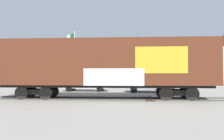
% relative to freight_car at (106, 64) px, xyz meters
% --- Properties ---
extents(ground_plane, '(260.00, 260.00, 0.00)m').
position_rel_freight_car_xyz_m(ground_plane, '(0.72, 0.00, -2.49)').
color(ground_plane, gray).
extents(track, '(59.96, 6.01, 0.08)m').
position_rel_freight_car_xyz_m(track, '(2.84, 0.21, -2.45)').
color(track, '#4C4742').
rests_on(track, ground_plane).
extents(freight_car, '(15.02, 4.06, 4.35)m').
position_rel_freight_car_xyz_m(freight_car, '(0.00, 0.00, 0.00)').
color(freight_car, '#5B2B19').
rests_on(freight_car, ground_plane).
extents(flagpole, '(1.38, 0.96, 7.20)m').
position_rel_freight_car_xyz_m(flagpole, '(-6.07, 10.87, 2.19)').
color(flagpole, silver).
rests_on(flagpole, ground_plane).
extents(hillside, '(133.11, 41.50, 14.32)m').
position_rel_freight_car_xyz_m(hillside, '(0.68, 65.79, 2.22)').
color(hillside, silver).
rests_on(hillside, ground_plane).
extents(parked_car_white, '(4.71, 2.06, 1.77)m').
position_rel_freight_car_xyz_m(parked_car_white, '(-3.20, 6.54, -1.60)').
color(parked_car_white, silver).
rests_on(parked_car_white, ground_plane).
extents(parked_car_silver, '(4.45, 2.03, 1.52)m').
position_rel_freight_car_xyz_m(parked_car_silver, '(3.27, 6.08, -1.70)').
color(parked_car_silver, '#B7BABF').
rests_on(parked_car_silver, ground_plane).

